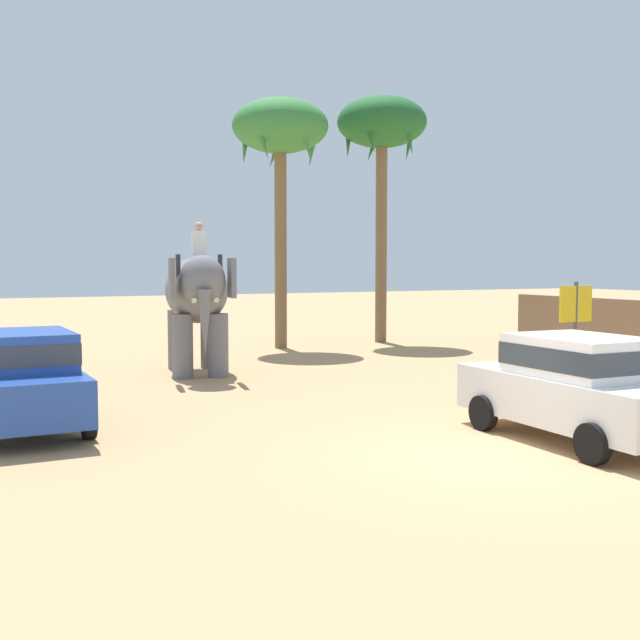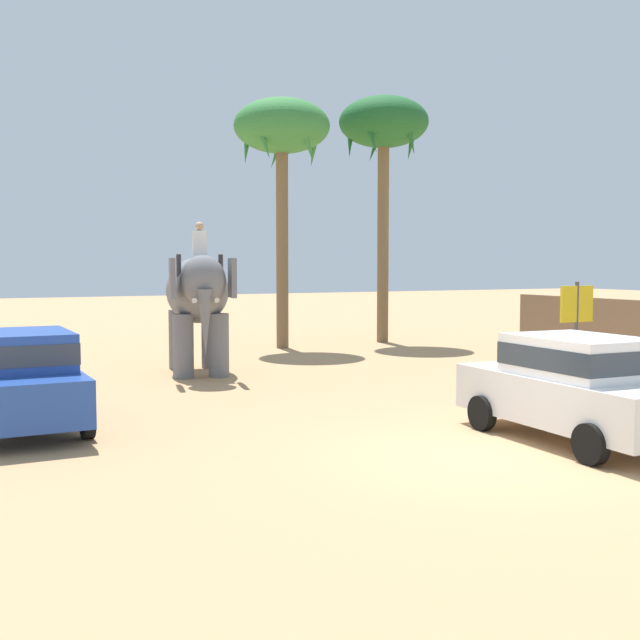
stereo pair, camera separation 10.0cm
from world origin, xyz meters
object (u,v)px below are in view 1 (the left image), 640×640
(car_sedan_foreground, at_px, (577,384))
(palm_tree_left_of_road, at_px, (280,133))
(elephant_with_mahout, at_px, (197,297))
(palm_tree_near_hut, at_px, (382,130))
(car_parked_far_side, at_px, (22,376))
(motorcycle_far_in_row, at_px, (610,374))
(signboard_yellow, at_px, (576,310))

(car_sedan_foreground, xyz_separation_m, palm_tree_left_of_road, (1.29, 14.92, 6.24))
(car_sedan_foreground, xyz_separation_m, elephant_with_mahout, (-3.12, 10.12, 1.06))
(palm_tree_near_hut, bearing_deg, car_sedan_foreground, -109.39)
(car_parked_far_side, height_order, palm_tree_near_hut, palm_tree_near_hut)
(car_sedan_foreground, bearing_deg, motorcycle_far_in_row, 37.48)
(elephant_with_mahout, distance_m, palm_tree_left_of_road, 8.32)
(elephant_with_mahout, relative_size, palm_tree_left_of_road, 0.48)
(car_sedan_foreground, relative_size, palm_tree_near_hut, 0.47)
(palm_tree_near_hut, relative_size, signboard_yellow, 3.66)
(palm_tree_near_hut, xyz_separation_m, signboard_yellow, (-0.23, -9.87, -5.92))
(palm_tree_near_hut, xyz_separation_m, palm_tree_left_of_road, (-4.05, -0.24, -0.45))
(car_sedan_foreground, distance_m, palm_tree_near_hut, 17.41)
(motorcycle_far_in_row, height_order, palm_tree_near_hut, palm_tree_near_hut)
(car_parked_far_side, distance_m, elephant_with_mahout, 7.20)
(car_parked_far_side, distance_m, palm_tree_left_of_road, 15.00)
(palm_tree_left_of_road, bearing_deg, car_parked_far_side, -132.21)
(car_parked_far_side, bearing_deg, elephant_with_mahout, 48.10)
(palm_tree_left_of_road, xyz_separation_m, signboard_yellow, (3.82, -9.63, -5.48))
(elephant_with_mahout, height_order, palm_tree_near_hut, palm_tree_near_hut)
(motorcycle_far_in_row, bearing_deg, signboard_yellow, 61.95)
(car_sedan_foreground, relative_size, car_parked_far_side, 1.00)
(elephant_with_mahout, xyz_separation_m, signboard_yellow, (8.22, -4.82, -0.30))
(palm_tree_near_hut, bearing_deg, motorcycle_far_in_row, -96.93)
(car_sedan_foreground, xyz_separation_m, car_parked_far_side, (-7.88, 4.82, 0.00))
(car_sedan_foreground, relative_size, signboard_yellow, 1.72)
(motorcycle_far_in_row, distance_m, signboard_yellow, 2.92)
(car_parked_far_side, relative_size, elephant_with_mahout, 1.03)
(car_parked_far_side, distance_m, signboard_yellow, 13.01)
(palm_tree_left_of_road, distance_m, signboard_yellow, 11.71)
(motorcycle_far_in_row, bearing_deg, elephant_with_mahout, 134.23)
(palm_tree_left_of_road, relative_size, signboard_yellow, 3.46)
(car_sedan_foreground, height_order, palm_tree_left_of_road, palm_tree_left_of_road)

